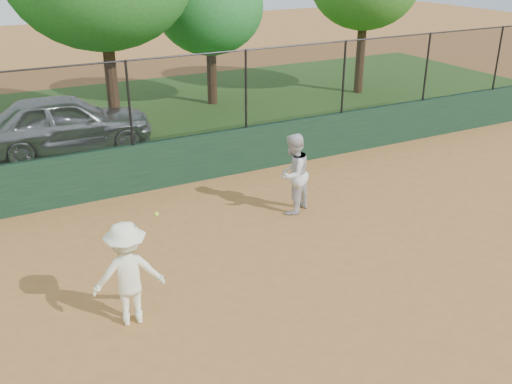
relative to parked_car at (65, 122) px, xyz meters
name	(u,v)px	position (x,y,z in m)	size (l,w,h in m)	color
ground	(275,316)	(1.37, -9.95, -0.83)	(80.00, 80.00, 0.00)	#A86C36
back_wall	(155,165)	(1.37, -3.95, -0.23)	(26.00, 0.20, 1.20)	#183521
grass_strip	(99,125)	(1.37, 2.05, -0.82)	(36.00, 12.00, 0.01)	#254C17
parked_car	(65,122)	(0.00, 0.00, 0.00)	(1.95, 4.86, 1.65)	#9EA3A8
player_second	(293,174)	(3.66, -6.67, 0.09)	(0.89, 0.69, 1.83)	silver
player_main	(128,274)	(-0.71, -8.97, 0.05)	(1.22, 0.86, 2.03)	white
fence_assembly	(149,100)	(1.35, -3.95, 1.41)	(26.00, 0.06, 2.00)	black
tree_3	(210,7)	(5.86, 2.85, 2.65)	(3.90, 3.54, 5.18)	#432916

